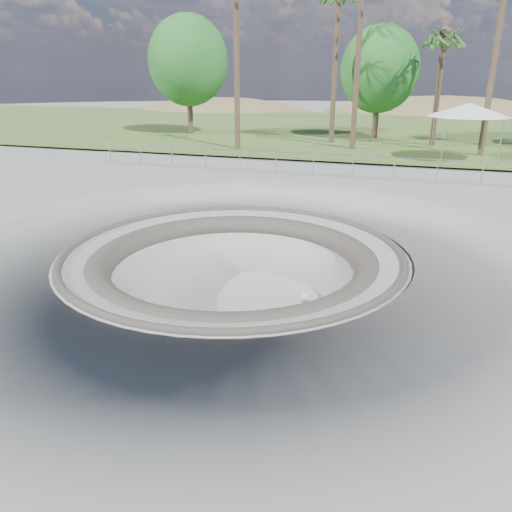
% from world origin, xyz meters
% --- Properties ---
extents(ground, '(180.00, 180.00, 0.00)m').
position_xyz_m(ground, '(0.00, 0.00, 0.00)').
color(ground, '#9B9B96').
rests_on(ground, ground).
extents(skate_bowl, '(14.00, 14.00, 4.10)m').
position_xyz_m(skate_bowl, '(0.00, 0.00, -1.83)').
color(skate_bowl, '#9B9B96').
rests_on(skate_bowl, ground).
extents(grass_strip, '(180.00, 36.00, 0.12)m').
position_xyz_m(grass_strip, '(0.00, 34.00, 0.22)').
color(grass_strip, '#425D25').
rests_on(grass_strip, ground).
extents(distant_hills, '(103.20, 45.00, 28.60)m').
position_xyz_m(distant_hills, '(3.78, 57.17, -7.02)').
color(distant_hills, brown).
rests_on(distant_hills, ground).
extents(safety_railing, '(25.00, 0.06, 1.03)m').
position_xyz_m(safety_railing, '(0.00, 12.00, 0.69)').
color(safety_railing, gray).
rests_on(safety_railing, ground).
extents(skateboard, '(0.88, 0.54, 0.09)m').
position_xyz_m(skateboard, '(2.67, -1.82, -1.83)').
color(skateboard, olive).
rests_on(skateboard, ground).
extents(skater, '(0.47, 0.63, 1.59)m').
position_xyz_m(skater, '(2.67, -1.82, -1.02)').
color(skater, '#E8AE96').
rests_on(skater, skateboard).
extents(canopy_white, '(6.23, 6.23, 3.19)m').
position_xyz_m(canopy_white, '(7.52, 18.00, 3.08)').
color(canopy_white, gray).
rests_on(canopy_white, ground).
extents(palm_d, '(2.60, 2.60, 8.14)m').
position_xyz_m(palm_d, '(5.93, 23.96, 7.08)').
color(palm_d, brown).
rests_on(palm_d, ground).
extents(bushy_tree_left, '(6.42, 5.83, 9.26)m').
position_xyz_m(bushy_tree_left, '(-13.07, 25.55, 5.91)').
color(bushy_tree_left, brown).
rests_on(bushy_tree_left, ground).
extents(bushy_tree_mid, '(5.68, 5.17, 8.20)m').
position_xyz_m(bushy_tree_mid, '(1.79, 26.34, 5.26)').
color(bushy_tree_mid, brown).
rests_on(bushy_tree_mid, ground).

